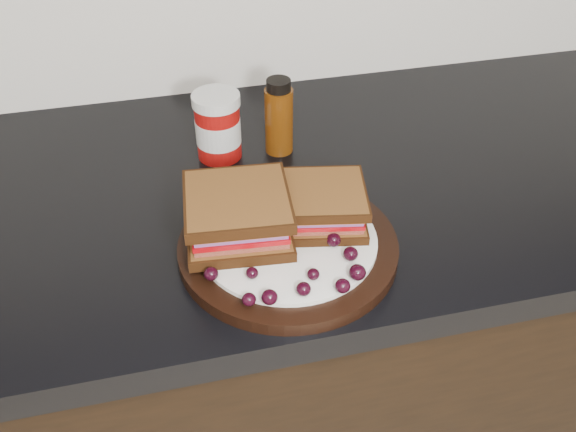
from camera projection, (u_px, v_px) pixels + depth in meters
name	position (u px, v px, depth m)	size (l,w,h in m)	color
base_cabinets	(319.00, 370.00, 1.25)	(3.96, 0.58, 0.86)	black
countertop	(328.00, 185.00, 0.97)	(3.98, 0.60, 0.04)	black
plate	(288.00, 247.00, 0.82)	(0.28, 0.28, 0.02)	black
sandwich_left	(238.00, 215.00, 0.80)	(0.13, 0.13, 0.06)	brown
sandwich_right	(324.00, 205.00, 0.82)	(0.11, 0.11, 0.05)	brown
grape_0	(211.00, 274.00, 0.75)	(0.02, 0.02, 0.02)	black
grape_1	(252.00, 273.00, 0.75)	(0.02, 0.02, 0.01)	black
grape_2	(249.00, 299.00, 0.72)	(0.02, 0.02, 0.02)	black
grape_3	(270.00, 297.00, 0.72)	(0.02, 0.02, 0.02)	black
grape_4	(304.00, 289.00, 0.73)	(0.02, 0.02, 0.02)	black
grape_5	(313.00, 274.00, 0.75)	(0.02, 0.02, 0.01)	black
grape_6	(343.00, 286.00, 0.73)	(0.02, 0.02, 0.02)	black
grape_7	(357.00, 272.00, 0.75)	(0.02, 0.02, 0.02)	black
grape_8	(351.00, 254.00, 0.77)	(0.02, 0.02, 0.02)	black
grape_9	(334.00, 240.00, 0.79)	(0.02, 0.02, 0.02)	black
grape_10	(355.00, 217.00, 0.83)	(0.02, 0.02, 0.02)	black
grape_11	(335.00, 223.00, 0.82)	(0.02, 0.02, 0.02)	black
grape_12	(335.00, 204.00, 0.85)	(0.02, 0.02, 0.02)	black
grape_13	(243.00, 213.00, 0.84)	(0.02, 0.02, 0.02)	black
grape_14	(230.00, 227.00, 0.81)	(0.02, 0.02, 0.02)	black
grape_15	(231.00, 232.00, 0.80)	(0.02, 0.02, 0.02)	black
grape_16	(226.00, 256.00, 0.77)	(0.02, 0.02, 0.02)	black
grape_17	(249.00, 217.00, 0.83)	(0.02, 0.02, 0.02)	black
grape_18	(222.00, 226.00, 0.81)	(0.02, 0.02, 0.02)	black
grape_19	(217.00, 236.00, 0.80)	(0.02, 0.02, 0.02)	black
condiment_jar	(218.00, 126.00, 0.96)	(0.07, 0.07, 0.11)	#9A0D0B
oil_bottle	(279.00, 116.00, 0.97)	(0.04, 0.04, 0.12)	#552908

